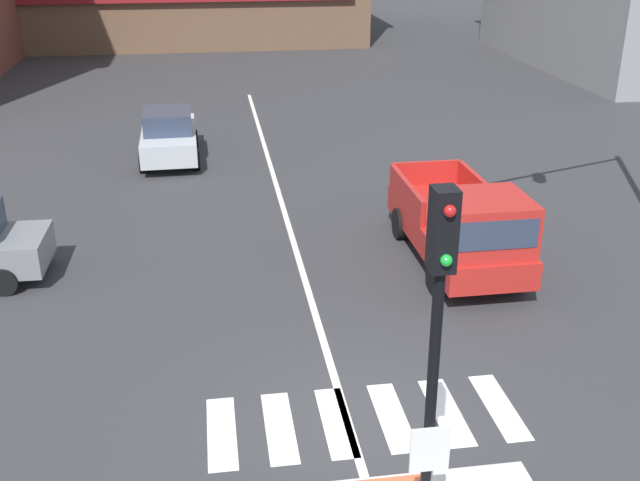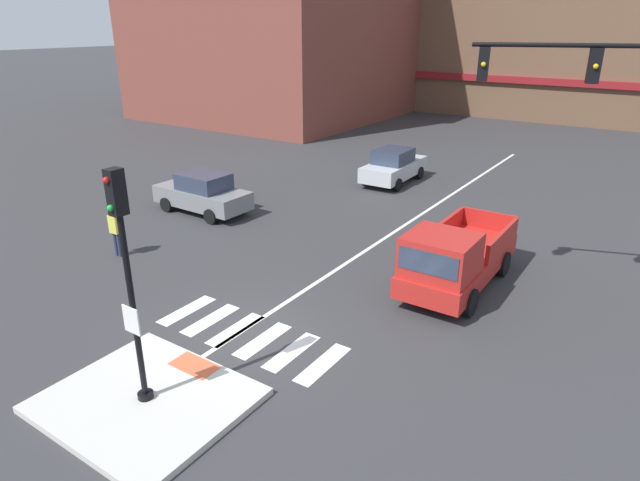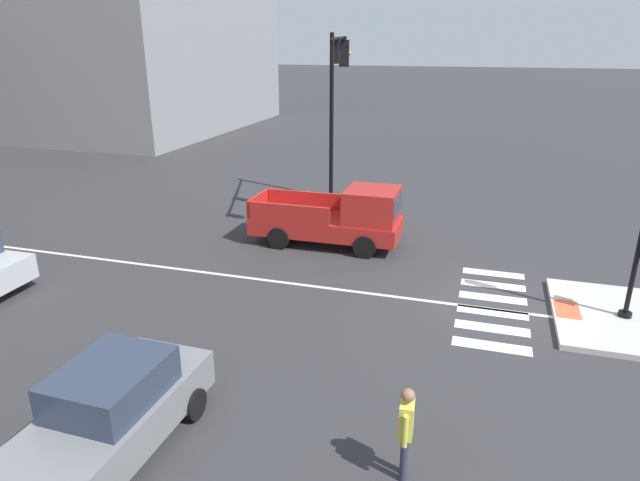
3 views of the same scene
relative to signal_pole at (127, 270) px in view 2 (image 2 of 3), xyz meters
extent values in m
plane|color=#333335|center=(0.00, 3.09, -3.03)|extent=(300.00, 300.00, 0.00)
cube|color=beige|center=(0.00, 0.01, -2.96)|extent=(3.93, 3.39, 0.15)
cube|color=#DB5B38|center=(0.00, 1.35, -2.88)|extent=(1.10, 0.60, 0.01)
cylinder|color=black|center=(0.00, 0.01, -2.82)|extent=(0.32, 0.32, 0.12)
cylinder|color=black|center=(0.00, 0.01, -0.85)|extent=(0.12, 0.12, 3.83)
cube|color=white|center=(0.00, -0.07, -1.04)|extent=(0.44, 0.03, 0.56)
cube|color=black|center=(0.00, 0.01, 1.49)|extent=(0.24, 0.28, 0.84)
sphere|color=red|center=(0.00, -0.15, 1.74)|extent=(0.12, 0.12, 0.12)
sphere|color=green|center=(0.00, -0.15, 1.24)|extent=(0.12, 0.12, 0.12)
cube|color=silver|center=(-2.23, 3.19, -3.03)|extent=(0.44, 1.80, 0.01)
cube|color=silver|center=(-1.34, 3.19, -3.03)|extent=(0.44, 1.80, 0.01)
cube|color=silver|center=(-0.45, 3.19, -3.03)|extent=(0.44, 1.80, 0.01)
cube|color=silver|center=(0.45, 3.19, -3.03)|extent=(0.44, 1.80, 0.01)
cube|color=silver|center=(1.34, 3.19, -3.03)|extent=(0.44, 1.80, 0.01)
cube|color=silver|center=(2.23, 3.19, -3.03)|extent=(0.44, 1.80, 0.01)
cube|color=silver|center=(-0.27, 13.09, -3.03)|extent=(0.14, 28.00, 0.01)
cylinder|color=black|center=(6.18, 9.27, 3.73)|extent=(5.96, 2.19, 0.11)
cube|color=black|center=(5.89, 9.16, 3.28)|extent=(0.34, 0.37, 0.80)
sphere|color=gold|center=(5.94, 9.00, 3.28)|extent=(0.12, 0.12, 0.12)
cube|color=black|center=(3.51, 8.33, 3.28)|extent=(0.34, 0.37, 0.80)
sphere|color=gold|center=(3.57, 8.17, 3.28)|extent=(0.12, 0.12, 0.12)
cube|color=brown|center=(-21.09, 33.33, 5.06)|extent=(17.82, 21.85, 16.18)
cube|color=brown|center=(-2.80, 47.49, 2.80)|extent=(21.15, 17.09, 11.67)
cube|color=maroon|center=(-2.80, 38.79, 0.07)|extent=(19.04, 0.30, 0.50)
cube|color=slate|center=(-7.81, 9.34, -2.38)|extent=(4.13, 1.77, 0.70)
cube|color=#2D384C|center=(-7.66, 9.34, -1.71)|extent=(1.92, 1.51, 0.64)
cylinder|color=black|center=(-9.09, 8.53, -2.73)|extent=(0.60, 0.19, 0.60)
cylinder|color=black|center=(-9.06, 10.20, -2.73)|extent=(0.60, 0.19, 0.60)
cylinder|color=black|center=(-6.55, 8.49, -2.73)|extent=(0.60, 0.19, 0.60)
cylinder|color=black|center=(-6.52, 10.15, -2.73)|extent=(0.60, 0.19, 0.60)
cube|color=silver|center=(-3.42, 17.75, -2.38)|extent=(1.79, 4.14, 0.70)
cube|color=#2D384C|center=(-3.42, 17.60, -1.71)|extent=(1.52, 1.93, 0.64)
cylinder|color=black|center=(-4.28, 19.01, -2.73)|extent=(0.19, 0.60, 0.60)
cylinder|color=black|center=(-2.62, 19.04, -2.73)|extent=(0.19, 0.60, 0.60)
cylinder|color=black|center=(-4.22, 16.47, -2.73)|extent=(0.19, 0.60, 0.60)
cylinder|color=black|center=(-2.56, 16.50, -2.73)|extent=(0.19, 0.60, 0.60)
cube|color=red|center=(3.26, 8.83, -2.35)|extent=(1.93, 5.11, 0.60)
cube|color=red|center=(3.27, 7.23, -1.50)|extent=(1.81, 1.71, 1.10)
cube|color=#2D384C|center=(3.28, 6.40, -1.42)|extent=(1.62, 0.09, 0.60)
cube|color=red|center=(4.15, 9.85, -1.75)|extent=(0.13, 2.81, 0.60)
cube|color=red|center=(2.37, 9.84, -1.75)|extent=(0.13, 2.81, 0.60)
cube|color=red|center=(3.25, 11.33, -1.75)|extent=(1.80, 0.11, 0.60)
cylinder|color=black|center=(4.18, 7.25, -2.65)|extent=(0.24, 0.76, 0.76)
cylinder|color=black|center=(2.36, 7.24, -2.65)|extent=(0.24, 0.76, 0.76)
cylinder|color=black|center=(4.17, 10.23, -2.65)|extent=(0.24, 0.76, 0.76)
cylinder|color=black|center=(2.35, 10.22, -2.65)|extent=(0.24, 0.76, 0.76)
cylinder|color=#2D334C|center=(-6.81, 4.53, -2.62)|extent=(0.12, 0.12, 0.82)
cylinder|color=#2D334C|center=(-6.97, 4.52, -2.62)|extent=(0.12, 0.12, 0.82)
cube|color=#DBD64C|center=(-6.89, 4.52, -1.91)|extent=(0.37, 0.24, 0.60)
cylinder|color=#DBD64C|center=(-6.66, 4.54, -1.96)|extent=(0.09, 0.09, 0.56)
cylinder|color=#DBD64C|center=(-7.12, 4.51, -1.96)|extent=(0.09, 0.09, 0.56)
sphere|color=#936B4C|center=(-6.89, 4.52, -1.47)|extent=(0.22, 0.22, 0.22)
camera|label=1|loc=(-2.15, -6.38, 4.22)|focal=42.37mm
camera|label=2|loc=(8.07, -5.56, 4.26)|focal=30.65mm
camera|label=3|loc=(-14.12, 3.73, 3.64)|focal=30.99mm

